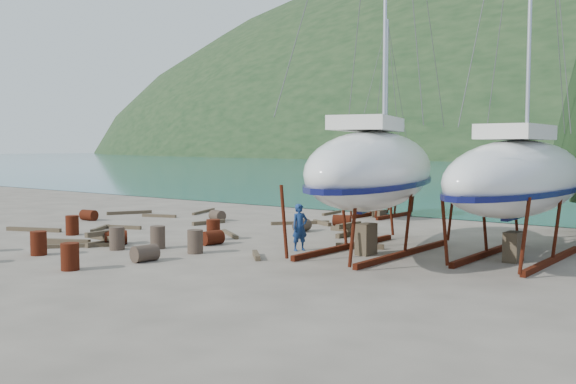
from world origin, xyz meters
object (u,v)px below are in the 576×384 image
Objects in this scene: large_sailboat_near at (375,169)px; small_sailboat_shore at (383,184)px; worker at (300,227)px; large_sailboat_far at (520,177)px.

large_sailboat_near is 1.75× the size of small_sailboat_shore.
large_sailboat_near is 10.87× the size of worker.
large_sailboat_near is at bearing -75.03° from small_sailboat_shore.
small_sailboat_shore is (-10.79, 9.35, -1.08)m from large_sailboat_far.
worker is at bearing -157.38° from large_sailboat_far.
large_sailboat_near reaches higher than large_sailboat_far.
large_sailboat_far is at bearing -43.92° from worker.
worker is (-2.48, -1.35, -2.24)m from large_sailboat_near.
large_sailboat_near is 5.10m from large_sailboat_far.
small_sailboat_shore reaches higher than worker.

